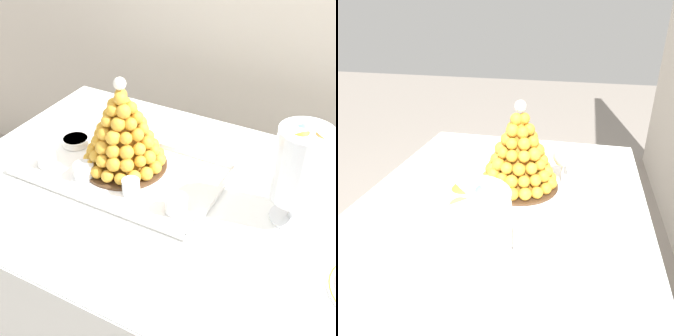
{
  "view_description": "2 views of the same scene",
  "coord_description": "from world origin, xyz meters",
  "views": [
    {
      "loc": [
        0.42,
        -0.92,
        1.59
      ],
      "look_at": [
        -0.05,
        -0.06,
        0.88
      ],
      "focal_mm": 48.97,
      "sensor_mm": 36.0,
      "label": 1
    },
    {
      "loc": [
        0.72,
        0.22,
        1.31
      ],
      "look_at": [
        -0.21,
        0.01,
        0.85
      ],
      "focal_mm": 35.52,
      "sensor_mm": 36.0,
      "label": 2
    }
  ],
  "objects": [
    {
      "name": "buffet_table",
      "position": [
        0.0,
        0.0,
        0.65
      ],
      "size": [
        1.46,
        0.91,
        0.75
      ],
      "color": "brown",
      "rests_on": "ground_plane"
    },
    {
      "name": "serving_tray",
      "position": [
        -0.25,
        0.01,
        0.76
      ],
      "size": [
        0.62,
        0.36,
        0.02
      ],
      "color": "white",
      "rests_on": "buffet_table"
    },
    {
      "name": "croquembouche",
      "position": [
        -0.26,
        0.04,
        0.88
      ],
      "size": [
        0.26,
        0.26,
        0.3
      ],
      "color": "#4C331E",
      "rests_on": "serving_tray"
    },
    {
      "name": "dessert_cup_left",
      "position": [
        -0.47,
        -0.08,
        0.78
      ],
      "size": [
        0.06,
        0.06,
        0.05
      ],
      "color": "silver",
      "rests_on": "serving_tray"
    },
    {
      "name": "dessert_cup_mid_left",
      "position": [
        -0.33,
        -0.07,
        0.78
      ],
      "size": [
        0.06,
        0.06,
        0.05
      ],
      "color": "silver",
      "rests_on": "serving_tray"
    },
    {
      "name": "dessert_cup_centre",
      "position": [
        -0.16,
        -0.07,
        0.78
      ],
      "size": [
        0.05,
        0.05,
        0.05
      ],
      "color": "silver",
      "rests_on": "serving_tray"
    },
    {
      "name": "dessert_cup_mid_right",
      "position": [
        -0.01,
        -0.08,
        0.78
      ],
      "size": [
        0.06,
        0.06,
        0.05
      ],
      "color": "silver",
      "rests_on": "serving_tray"
    },
    {
      "name": "creme_brulee_ramekin",
      "position": [
        -0.47,
        0.06,
        0.77
      ],
      "size": [
        0.09,
        0.09,
        0.02
      ],
      "color": "white",
      "rests_on": "serving_tray"
    },
    {
      "name": "macaron_goblet",
      "position": [
        0.27,
        0.05,
        0.93
      ],
      "size": [
        0.14,
        0.14,
        0.29
      ],
      "color": "white",
      "rests_on": "buffet_table"
    },
    {
      "name": "wine_glass",
      "position": [
        -0.31,
        0.18,
        0.86
      ],
      "size": [
        0.07,
        0.07,
        0.15
      ],
      "color": "silver",
      "rests_on": "buffet_table"
    }
  ]
}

